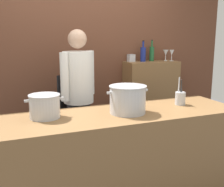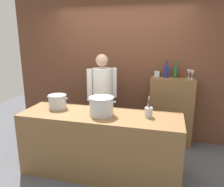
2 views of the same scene
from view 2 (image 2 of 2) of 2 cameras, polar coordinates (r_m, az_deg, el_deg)
ground_plane at (r=3.46m, az=-2.91°, el=-19.55°), size 8.00×8.00×0.00m
brick_back_panel at (r=4.24m, az=2.59°, el=8.59°), size 4.40×0.10×3.00m
prep_counter at (r=3.23m, az=-3.02°, el=-12.91°), size 2.23×0.70×0.90m
bar_cabinet at (r=4.13m, az=15.00°, el=-4.61°), size 0.76×0.32×1.24m
chef at (r=3.81m, az=-2.57°, el=-0.25°), size 0.46×0.41×1.66m
stockpot_large at (r=2.98m, az=-2.75°, el=-3.27°), size 0.40×0.34×0.25m
stockpot_small at (r=3.37m, az=-13.96°, el=-2.02°), size 0.33×0.27×0.20m
utensil_crock at (r=2.96m, az=9.46°, el=-4.70°), size 0.10×0.10×0.28m
wine_bottle_green at (r=4.02m, az=16.12°, el=5.49°), size 0.07×0.07×0.30m
wine_bottle_cobalt at (r=3.99m, az=13.90°, el=5.53°), size 0.08×0.08×0.29m
wine_glass_tall at (r=4.03m, az=19.37°, el=5.28°), size 0.08×0.08×0.16m
wine_glass_wide at (r=3.95m, az=20.12°, el=5.06°), size 0.07×0.07×0.16m
spice_tin_silver at (r=4.05m, az=11.60°, el=4.99°), size 0.09×0.09×0.10m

